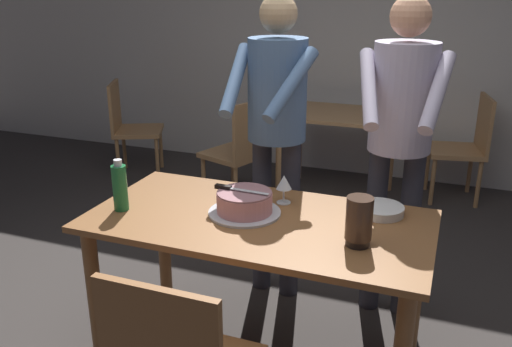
{
  "coord_description": "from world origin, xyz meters",
  "views": [
    {
      "loc": [
        0.79,
        -2.12,
        1.77
      ],
      "look_at": [
        -0.08,
        0.17,
        0.9
      ],
      "focal_mm": 37.86,
      "sensor_mm": 36.0,
      "label": 1
    }
  ],
  "objects_px": {
    "water_bottle": "(120,187)",
    "background_chair_0": "(465,144)",
    "cake_on_platter": "(245,204)",
    "background_chair_2": "(130,125)",
    "wine_glass_far": "(357,204)",
    "person_cutting_cake": "(276,118)",
    "cake_knife": "(230,188)",
    "person_standing_beside": "(400,127)",
    "main_dining_table": "(258,241)",
    "plate_stack": "(380,210)",
    "background_table": "(338,131)",
    "background_chair_1": "(241,149)",
    "wine_glass_near": "(284,183)",
    "hurricane_lamp": "(359,221)"
  },
  "relations": [
    {
      "from": "cake_on_platter",
      "to": "background_chair_2",
      "type": "bearing_deg",
      "value": 134.02
    },
    {
      "from": "wine_glass_far",
      "to": "background_chair_2",
      "type": "distance_m",
      "value": 3.28
    },
    {
      "from": "water_bottle",
      "to": "person_standing_beside",
      "type": "height_order",
      "value": "person_standing_beside"
    },
    {
      "from": "hurricane_lamp",
      "to": "background_table",
      "type": "xyz_separation_m",
      "value": [
        -0.61,
        2.4,
        -0.28
      ]
    },
    {
      "from": "wine_glass_far",
      "to": "background_chair_2",
      "type": "xyz_separation_m",
      "value": [
        -2.54,
        2.05,
        -0.36
      ]
    },
    {
      "from": "person_standing_beside",
      "to": "background_chair_0",
      "type": "relative_size",
      "value": 1.91
    },
    {
      "from": "cake_knife",
      "to": "background_chair_0",
      "type": "distance_m",
      "value": 2.77
    },
    {
      "from": "cake_on_platter",
      "to": "water_bottle",
      "type": "bearing_deg",
      "value": -163.94
    },
    {
      "from": "cake_on_platter",
      "to": "cake_knife",
      "type": "height_order",
      "value": "cake_knife"
    },
    {
      "from": "cake_knife",
      "to": "water_bottle",
      "type": "distance_m",
      "value": 0.52
    },
    {
      "from": "wine_glass_far",
      "to": "plate_stack",
      "type": "bearing_deg",
      "value": 64.71
    },
    {
      "from": "cake_on_platter",
      "to": "person_standing_beside",
      "type": "height_order",
      "value": "person_standing_beside"
    },
    {
      "from": "plate_stack",
      "to": "background_chair_1",
      "type": "xyz_separation_m",
      "value": [
        -1.34,
        1.53,
        -0.28
      ]
    },
    {
      "from": "person_cutting_cake",
      "to": "background_table",
      "type": "height_order",
      "value": "person_cutting_cake"
    },
    {
      "from": "wine_glass_far",
      "to": "background_chair_2",
      "type": "height_order",
      "value": "background_chair_2"
    },
    {
      "from": "water_bottle",
      "to": "hurricane_lamp",
      "type": "height_order",
      "value": "water_bottle"
    },
    {
      "from": "person_standing_beside",
      "to": "background_chair_2",
      "type": "xyz_separation_m",
      "value": [
        -2.64,
        1.49,
        -0.58
      ]
    },
    {
      "from": "main_dining_table",
      "to": "person_cutting_cake",
      "type": "relative_size",
      "value": 0.91
    },
    {
      "from": "water_bottle",
      "to": "person_cutting_cake",
      "type": "xyz_separation_m",
      "value": [
        0.52,
        0.75,
        0.21
      ]
    },
    {
      "from": "plate_stack",
      "to": "person_cutting_cake",
      "type": "relative_size",
      "value": 0.13
    },
    {
      "from": "main_dining_table",
      "to": "background_chair_2",
      "type": "distance_m",
      "value": 3.0
    },
    {
      "from": "cake_knife",
      "to": "person_standing_beside",
      "type": "xyz_separation_m",
      "value": [
        0.68,
        0.61,
        0.21
      ]
    },
    {
      "from": "hurricane_lamp",
      "to": "background_table",
      "type": "bearing_deg",
      "value": 104.37
    },
    {
      "from": "person_cutting_cake",
      "to": "background_table",
      "type": "xyz_separation_m",
      "value": [
        -0.01,
        1.69,
        -0.5
      ]
    },
    {
      "from": "wine_glass_far",
      "to": "background_chair_0",
      "type": "bearing_deg",
      "value": 79.55
    },
    {
      "from": "cake_on_platter",
      "to": "wine_glass_near",
      "type": "relative_size",
      "value": 2.36
    },
    {
      "from": "main_dining_table",
      "to": "water_bottle",
      "type": "height_order",
      "value": "water_bottle"
    },
    {
      "from": "cake_knife",
      "to": "background_chair_1",
      "type": "xyz_separation_m",
      "value": [
        -0.67,
        1.75,
        -0.37
      ]
    },
    {
      "from": "cake_knife",
      "to": "wine_glass_near",
      "type": "bearing_deg",
      "value": 42.99
    },
    {
      "from": "cake_knife",
      "to": "background_table",
      "type": "distance_m",
      "value": 2.28
    },
    {
      "from": "cake_on_platter",
      "to": "cake_knife",
      "type": "distance_m",
      "value": 0.1
    },
    {
      "from": "main_dining_table",
      "to": "cake_on_platter",
      "type": "relative_size",
      "value": 4.6
    },
    {
      "from": "cake_on_platter",
      "to": "main_dining_table",
      "type": "bearing_deg",
      "value": -17.21
    },
    {
      "from": "wine_glass_near",
      "to": "cake_knife",
      "type": "bearing_deg",
      "value": -137.01
    },
    {
      "from": "person_cutting_cake",
      "to": "cake_on_platter",
      "type": "bearing_deg",
      "value": -85.45
    },
    {
      "from": "plate_stack",
      "to": "main_dining_table",
      "type": "bearing_deg",
      "value": -154.15
    },
    {
      "from": "wine_glass_near",
      "to": "hurricane_lamp",
      "type": "relative_size",
      "value": 0.69
    },
    {
      "from": "plate_stack",
      "to": "background_chair_1",
      "type": "height_order",
      "value": "background_chair_1"
    },
    {
      "from": "main_dining_table",
      "to": "wine_glass_near",
      "type": "bearing_deg",
      "value": 76.72
    },
    {
      "from": "wine_glass_far",
      "to": "background_chair_2",
      "type": "relative_size",
      "value": 0.16
    },
    {
      "from": "hurricane_lamp",
      "to": "background_chair_0",
      "type": "xyz_separation_m",
      "value": [
        0.42,
        2.68,
        -0.37
      ]
    },
    {
      "from": "main_dining_table",
      "to": "plate_stack",
      "type": "distance_m",
      "value": 0.59
    },
    {
      "from": "wine_glass_near",
      "to": "person_standing_beside",
      "type": "xyz_separation_m",
      "value": [
        0.48,
        0.42,
        0.22
      ]
    },
    {
      "from": "water_bottle",
      "to": "background_chair_0",
      "type": "distance_m",
      "value": 3.14
    },
    {
      "from": "cake_knife",
      "to": "person_standing_beside",
      "type": "height_order",
      "value": "person_standing_beside"
    },
    {
      "from": "background_chair_2",
      "to": "person_cutting_cake",
      "type": "bearing_deg",
      "value": -37.4
    },
    {
      "from": "main_dining_table",
      "to": "cake_on_platter",
      "type": "height_order",
      "value": "cake_on_platter"
    },
    {
      "from": "wine_glass_far",
      "to": "person_cutting_cake",
      "type": "distance_m",
      "value": 0.8
    },
    {
      "from": "hurricane_lamp",
      "to": "background_table",
      "type": "height_order",
      "value": "hurricane_lamp"
    },
    {
      "from": "main_dining_table",
      "to": "background_chair_0",
      "type": "xyz_separation_m",
      "value": [
        0.89,
        2.57,
        -0.14
      ]
    }
  ]
}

